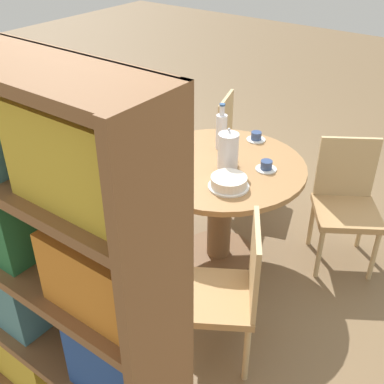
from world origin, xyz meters
name	(u,v)px	position (x,y,z in m)	size (l,w,h in m)	color
ground_plane	(218,255)	(0.00, 0.00, 0.00)	(14.00, 14.00, 0.00)	brown
dining_table	(220,191)	(0.00, 0.00, 0.55)	(1.10, 1.10, 0.76)	brown
chair_a	(227,291)	(-0.51, 0.69, 0.47)	(0.58, 0.58, 0.88)	tan
chair_b	(346,201)	(-0.69, -0.52, 0.47)	(0.58, 0.58, 0.88)	tan
chair_c	(240,147)	(0.33, -0.79, 0.47)	(0.53, 0.53, 0.88)	tan
chair_d	(93,206)	(0.66, 0.55, 0.47)	(0.59, 0.59, 0.88)	tan
bookshelf	(63,310)	(-0.34, 1.58, 0.95)	(1.00, 0.28, 1.89)	brown
coffee_pot	(228,150)	(-0.06, 0.01, 0.88)	(0.13, 0.13, 0.28)	silver
water_bottle	(221,130)	(0.13, -0.19, 0.89)	(0.08, 0.08, 0.32)	silver
cake_main	(229,182)	(-0.19, 0.21, 0.79)	(0.25, 0.25, 0.07)	white
cake_second	(175,168)	(0.17, 0.26, 0.79)	(0.20, 0.20, 0.07)	white
cup_a	(256,137)	(0.00, -0.44, 0.78)	(0.14, 0.14, 0.06)	silver
cup_b	(181,145)	(0.35, -0.03, 0.78)	(0.14, 0.14, 0.06)	silver
cup_c	(266,166)	(-0.27, -0.11, 0.78)	(0.14, 0.14, 0.06)	silver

